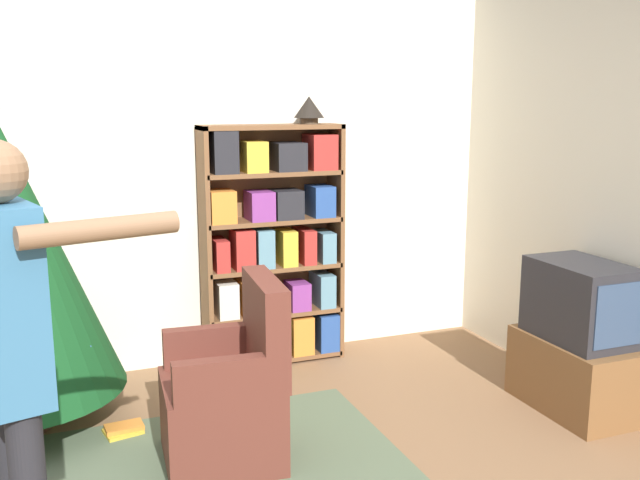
% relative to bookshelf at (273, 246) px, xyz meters
% --- Properties ---
extents(wall_back, '(8.00, 0.10, 2.60)m').
position_rel_bookshelf_xyz_m(wall_back, '(-0.70, 0.21, 0.50)').
color(wall_back, silver).
rests_on(wall_back, ground_plane).
extents(bookshelf, '(0.94, 0.27, 1.61)m').
position_rel_bookshelf_xyz_m(bookshelf, '(0.00, 0.00, 0.00)').
color(bookshelf, brown).
rests_on(bookshelf, ground_plane).
extents(tv_stand, '(0.43, 0.72, 0.43)m').
position_rel_bookshelf_xyz_m(tv_stand, '(1.38, -1.38, -0.59)').
color(tv_stand, brown).
rests_on(tv_stand, ground_plane).
extents(television, '(0.38, 0.59, 0.45)m').
position_rel_bookshelf_xyz_m(television, '(1.38, -1.39, -0.15)').
color(television, '#28282D').
rests_on(television, tv_stand).
extents(game_remote, '(0.04, 0.12, 0.02)m').
position_rel_bookshelf_xyz_m(game_remote, '(1.25, -1.60, -0.37)').
color(game_remote, white).
rests_on(game_remote, tv_stand).
extents(christmas_tree, '(1.16, 1.16, 1.77)m').
position_rel_bookshelf_xyz_m(christmas_tree, '(-1.61, -0.46, 0.15)').
color(christmas_tree, '#4C3323').
rests_on(christmas_tree, ground_plane).
extents(armchair, '(0.61, 0.60, 0.92)m').
position_rel_bookshelf_xyz_m(armchair, '(-0.62, -1.22, -0.48)').
color(armchair, brown).
rests_on(armchair, ground_plane).
extents(standing_person, '(0.70, 0.46, 1.66)m').
position_rel_bookshelf_xyz_m(standing_person, '(-1.53, -2.14, 0.18)').
color(standing_person, '#232328').
rests_on(standing_person, ground_plane).
extents(table_lamp, '(0.20, 0.20, 0.18)m').
position_rel_bookshelf_xyz_m(table_lamp, '(0.27, 0.01, 0.91)').
color(table_lamp, '#473828').
rests_on(table_lamp, bookshelf).
extents(book_pile_near_tree, '(0.22, 0.18, 0.05)m').
position_rel_bookshelf_xyz_m(book_pile_near_tree, '(-1.09, -0.75, -0.78)').
color(book_pile_near_tree, gold).
rests_on(book_pile_near_tree, ground_plane).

